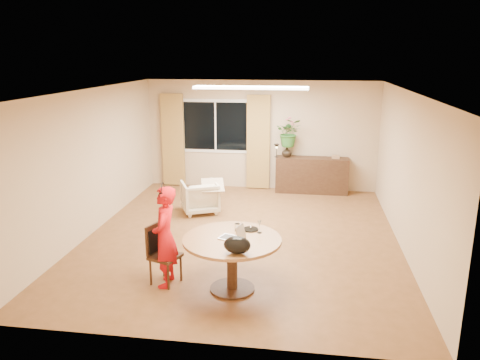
{
  "coord_description": "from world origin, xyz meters",
  "views": [
    {
      "loc": [
        1.1,
        -7.8,
        3.19
      ],
      "look_at": [
        -0.0,
        -0.2,
        1.11
      ],
      "focal_mm": 35.0,
      "sensor_mm": 36.0,
      "label": 1
    }
  ],
  "objects_px": {
    "child": "(165,237)",
    "armchair": "(200,197)",
    "dining_table": "(232,249)",
    "sideboard": "(312,175)",
    "dining_chair": "(165,255)"
  },
  "relations": [
    {
      "from": "dining_chair",
      "to": "child",
      "type": "distance_m",
      "value": 0.29
    },
    {
      "from": "child",
      "to": "sideboard",
      "type": "relative_size",
      "value": 0.86
    },
    {
      "from": "dining_chair",
      "to": "sideboard",
      "type": "height_order",
      "value": "dining_chair"
    },
    {
      "from": "dining_table",
      "to": "child",
      "type": "height_order",
      "value": "child"
    },
    {
      "from": "child",
      "to": "armchair",
      "type": "xyz_separation_m",
      "value": [
        -0.24,
        3.16,
        -0.4
      ]
    },
    {
      "from": "child",
      "to": "armchair",
      "type": "height_order",
      "value": "child"
    },
    {
      "from": "dining_chair",
      "to": "armchair",
      "type": "distance_m",
      "value": 3.13
    },
    {
      "from": "armchair",
      "to": "sideboard",
      "type": "height_order",
      "value": "sideboard"
    },
    {
      "from": "armchair",
      "to": "sideboard",
      "type": "distance_m",
      "value": 2.91
    },
    {
      "from": "armchair",
      "to": "child",
      "type": "bearing_deg",
      "value": 69.95
    },
    {
      "from": "dining_chair",
      "to": "sideboard",
      "type": "relative_size",
      "value": 0.51
    },
    {
      "from": "dining_table",
      "to": "child",
      "type": "relative_size",
      "value": 0.93
    },
    {
      "from": "armchair",
      "to": "sideboard",
      "type": "xyz_separation_m",
      "value": [
        2.29,
        1.78,
        0.09
      ]
    },
    {
      "from": "armchair",
      "to": "sideboard",
      "type": "relative_size",
      "value": 0.43
    },
    {
      "from": "dining_table",
      "to": "dining_chair",
      "type": "distance_m",
      "value": 0.99
    }
  ]
}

